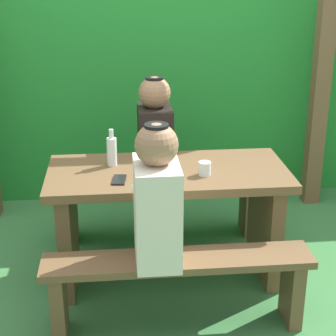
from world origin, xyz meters
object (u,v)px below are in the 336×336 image
person_white_shirt (157,199)px  cell_phone (119,180)px  bench_far (161,196)px  drinking_glass (205,169)px  picnic_table (168,205)px  bottle_left (112,151)px  person_black_coat (155,135)px  bench_near (178,278)px

person_white_shirt → cell_phone: 0.42m
bench_far → drinking_glass: bearing=-72.5°
picnic_table → bench_far: 0.55m
bottle_left → bench_far: bearing=52.5°
bench_far → person_black_coat: bearing=-174.7°
person_black_coat → drinking_glass: (0.23, -0.62, -0.01)m
bench_far → bottle_left: 0.72m
bench_near → person_white_shirt: (-0.11, 0.00, 0.45)m
picnic_table → cell_phone: cell_phone is taller
drinking_glass → bottle_left: (-0.52, 0.21, 0.05)m
person_black_coat → bottle_left: person_black_coat is taller
bench_far → picnic_table: bearing=-90.0°
bench_far → cell_phone: 0.83m
person_white_shirt → cell_phone: person_white_shirt is taller
picnic_table → person_white_shirt: person_white_shirt is taller
person_black_coat → bottle_left: bearing=-124.5°
bench_near → bottle_left: bottle_left is taller
picnic_table → person_black_coat: person_black_coat is taller
person_white_shirt → cell_phone: (-0.18, 0.38, -0.04)m
picnic_table → person_white_shirt: bearing=-101.5°
bench_near → bottle_left: size_ratio=6.29×
person_white_shirt → drinking_glass: 0.52m
person_white_shirt → bench_near: bearing=-1.8°
bench_far → cell_phone: cell_phone is taller
drinking_glass → person_white_shirt: bearing=-126.1°
person_white_shirt → bottle_left: (-0.22, 0.63, 0.04)m
picnic_table → person_white_shirt: 0.60m
bottle_left → person_black_coat: bearing=55.5°
bench_near → person_white_shirt: size_ratio=1.95×
bench_far → bottle_left: size_ratio=6.29×
person_black_coat → bench_far: bearing=5.3°
bench_far → drinking_glass: 0.79m
drinking_glass → cell_phone: drinking_glass is taller
person_white_shirt → person_black_coat: same height
cell_phone → picnic_table: bearing=33.4°
bench_far → person_white_shirt: person_white_shirt is taller
person_black_coat → drinking_glass: size_ratio=9.16×
cell_phone → person_black_coat: bearing=76.5°
bench_near → bottle_left: bearing=117.1°
bench_near → bench_far: bearing=90.0°
bench_far → bottle_left: (-0.32, -0.42, 0.49)m
bench_near → bench_far: same height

